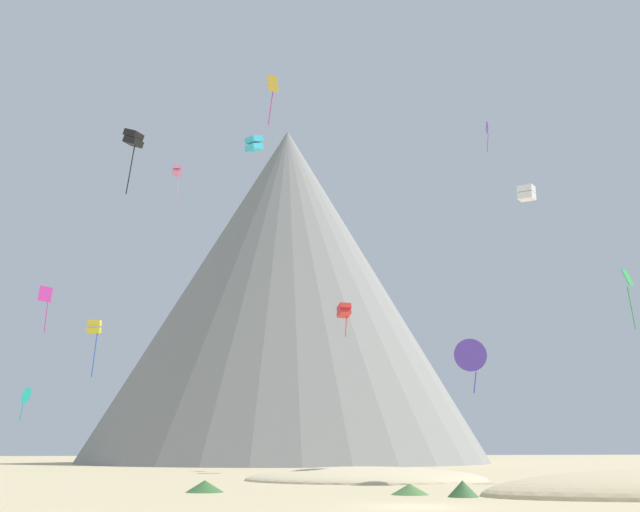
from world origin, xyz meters
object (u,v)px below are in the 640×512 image
object	(u,v)px
bush_far_left	(463,489)
kite_yellow_low	(94,327)
kite_cyan_high	(254,144)
kite_magenta_mid	(45,298)
kite_black_mid	(133,139)
kite_indigo_low	(471,355)
kite_green_mid	(628,284)
bush_scatter_east	(410,489)
kite_white_mid	(526,193)
bush_ridge_crest	(205,486)
kite_violet_high	(488,128)
kite_pink_high	(177,171)
kite_teal_low	(25,396)
rock_massif	(284,308)
kite_gold_high	(272,89)
kite_red_mid	(344,310)

from	to	relation	value
bush_far_left	kite_yellow_low	bearing A→B (deg)	131.98
kite_yellow_low	kite_cyan_high	xyz separation A→B (m)	(12.91, 8.84, 19.12)
kite_yellow_low	kite_magenta_mid	world-z (taller)	kite_magenta_mid
kite_yellow_low	kite_black_mid	size ratio (longest dim) A/B	0.92
kite_indigo_low	kite_green_mid	world-z (taller)	kite_green_mid
bush_scatter_east	kite_indigo_low	bearing A→B (deg)	53.32
bush_scatter_east	kite_white_mid	bearing A→B (deg)	47.16
kite_yellow_low	kite_black_mid	bearing A→B (deg)	112.71
bush_scatter_east	kite_black_mid	distance (m)	30.77
bush_ridge_crest	kite_white_mid	bearing A→B (deg)	26.09
kite_violet_high	kite_pink_high	world-z (taller)	kite_violet_high
kite_green_mid	kite_pink_high	bearing A→B (deg)	139.75
kite_teal_low	kite_magenta_mid	world-z (taller)	kite_magenta_mid
kite_violet_high	kite_green_mid	size ratio (longest dim) A/B	0.87
kite_magenta_mid	rock_massif	bearing A→B (deg)	-86.22
bush_scatter_east	kite_indigo_low	distance (m)	16.14
kite_cyan_high	kite_white_mid	size ratio (longest dim) A/B	1.00
kite_magenta_mid	kite_black_mid	size ratio (longest dim) A/B	0.80
kite_cyan_high	kite_black_mid	bearing A→B (deg)	-66.51
kite_magenta_mid	kite_gold_high	distance (m)	25.13
kite_magenta_mid	kite_gold_high	size ratio (longest dim) A/B	0.94
kite_teal_low	kite_magenta_mid	xyz separation A→B (m)	(3.08, -14.61, 7.03)
kite_teal_low	kite_pink_high	xyz separation A→B (m)	(13.54, 7.25, 26.00)
bush_ridge_crest	bush_scatter_east	size ratio (longest dim) A/B	1.06
bush_ridge_crest	rock_massif	size ratio (longest dim) A/B	0.02
kite_indigo_low	kite_yellow_low	bearing A→B (deg)	11.18
bush_ridge_crest	kite_cyan_high	distance (m)	39.08
bush_scatter_east	kite_green_mid	size ratio (longest dim) A/B	0.44
bush_scatter_east	kite_magenta_mid	xyz separation A→B (m)	(-22.68, 24.87, 14.00)
kite_cyan_high	kite_pink_high	bearing A→B (deg)	166.26
kite_teal_low	kite_white_mid	xyz separation A→B (m)	(42.38, -21.56, 16.26)
bush_ridge_crest	bush_scatter_east	bearing A→B (deg)	-23.26
kite_violet_high	kite_pink_high	bearing A→B (deg)	100.03
kite_violet_high	kite_magenta_mid	xyz separation A→B (m)	(-47.80, -19.65, -26.36)
bush_ridge_crest	rock_massif	distance (m)	87.04
kite_yellow_low	kite_white_mid	world-z (taller)	kite_white_mid
rock_massif	kite_teal_low	world-z (taller)	rock_massif
kite_white_mid	kite_black_mid	bearing A→B (deg)	52.43
kite_green_mid	kite_teal_low	bearing A→B (deg)	155.41
bush_scatter_east	kite_teal_low	xyz separation A→B (m)	(-25.76, 39.48, 6.97)
kite_black_mid	kite_green_mid	bearing A→B (deg)	123.54
kite_teal_low	kite_black_mid	size ratio (longest dim) A/B	0.67
kite_teal_low	kite_red_mid	world-z (taller)	kite_red_mid
bush_far_left	kite_white_mid	distance (m)	34.13
kite_indigo_low	kite_gold_high	xyz separation A→B (m)	(-14.17, 1.91, 19.94)
rock_massif	kite_red_mid	bearing A→B (deg)	-91.45
kite_indigo_low	kite_teal_low	world-z (taller)	kite_indigo_low
kite_violet_high	kite_pink_high	size ratio (longest dim) A/B	0.82
kite_black_mid	kite_red_mid	size ratio (longest dim) A/B	1.37
kite_black_mid	bush_far_left	bearing A→B (deg)	85.12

